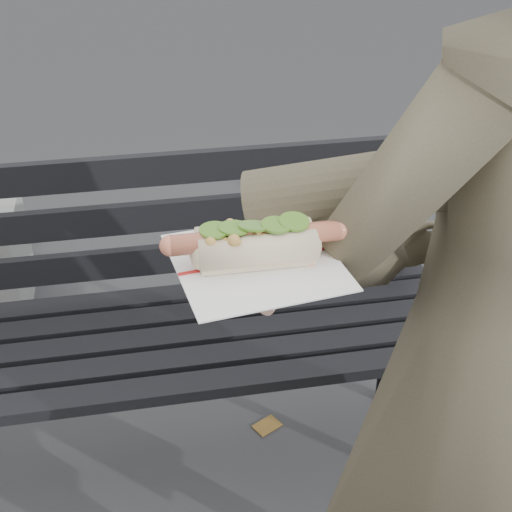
{
  "coord_description": "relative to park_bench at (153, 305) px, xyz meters",
  "views": [
    {
      "loc": [
        -0.12,
        -0.61,
        1.58
      ],
      "look_at": [
        0.01,
        0.09,
        1.13
      ],
      "focal_mm": 50.0,
      "sensor_mm": 36.0,
      "label": 1
    }
  ],
  "objects": [
    {
      "name": "park_bench",
      "position": [
        0.0,
        0.0,
        0.0
      ],
      "size": [
        1.5,
        0.44,
        0.88
      ],
      "color": "black",
      "rests_on": "ground"
    },
    {
      "name": "person",
      "position": [
        0.51,
        -0.7,
        0.34
      ],
      "size": [
        0.71,
        0.56,
        1.73
      ],
      "primitive_type": "imported",
      "rotation": [
        0.0,
        0.0,
        3.39
      ],
      "color": "#46412E",
      "rests_on": "ground"
    },
    {
      "name": "held_hotdog",
      "position": [
        0.31,
        -0.71,
        0.64
      ],
      "size": [
        0.62,
        0.3,
        0.2
      ],
      "color": "#46412E"
    }
  ]
}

